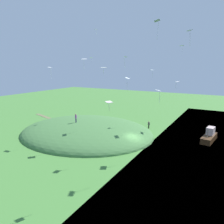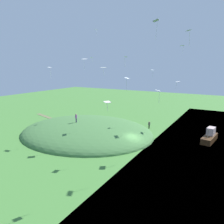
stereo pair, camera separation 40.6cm
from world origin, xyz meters
name	(u,v)px [view 1 (the left image)]	position (x,y,z in m)	size (l,w,h in m)	color
ground_plane	(134,145)	(0.00, 0.00, 0.00)	(160.00, 160.00, 0.00)	#437B35
grass_hill	(86,132)	(11.73, -1.56, 0.00)	(28.58, 24.68, 4.83)	#42733B
dirt_path	(50,119)	(27.45, -6.61, 0.02)	(15.81, 1.07, 0.04)	#676444
boat_on_lake	(209,136)	(-11.44, -8.86, 0.85)	(2.48, 5.90, 2.61)	#3A2310
person_with_child	(76,117)	(13.13, 0.02, 3.57)	(0.46, 0.46, 1.85)	#2D244F
person_on_hilltop	(149,124)	(1.27, -11.00, 1.02)	(0.58, 0.58, 1.65)	black
kite_0	(91,58)	(14.88, -8.41, 15.65)	(0.71, 0.54, 1.04)	white
kite_1	(152,71)	(0.53, -9.57, 12.89)	(0.59, 0.72, 1.52)	white
kite_2	(103,68)	(5.49, 1.40, 13.49)	(1.26, 1.27, 1.45)	silver
kite_3	(177,82)	(-4.39, -11.15, 10.65)	(1.13, 1.28, 1.42)	white
kite_4	(50,68)	(11.60, 7.90, 13.41)	(0.76, 0.88, 1.83)	white
kite_5	(157,22)	(-6.19, 8.79, 18.60)	(0.77, 1.00, 2.12)	white
kite_6	(189,31)	(-8.36, 1.56, 18.38)	(1.03, 1.16, 2.13)	silver
kite_7	(125,58)	(4.56, -5.29, 15.39)	(0.96, 0.95, 2.12)	silver
kite_8	(158,91)	(-4.48, 1.73, 10.07)	(1.09, 1.25, 2.04)	white
kite_9	(96,30)	(8.80, -1.44, 20.38)	(0.54, 0.72, 1.08)	white
kite_10	(109,102)	(-3.09, 14.22, 10.03)	(0.74, 0.86, 1.07)	white
kite_11	(182,46)	(-4.78, -11.45, 17.68)	(1.25, 1.18, 1.45)	white
kite_12	(84,60)	(10.28, 0.50, 14.97)	(1.10, 0.83, 2.04)	white
kite_13	(127,79)	(-0.43, 4.18, 11.89)	(0.70, 0.94, 1.93)	white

